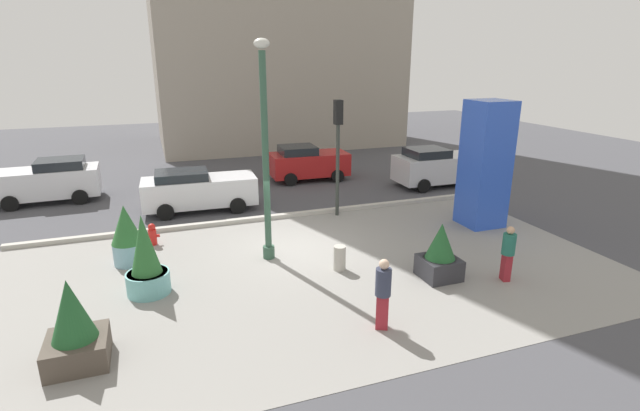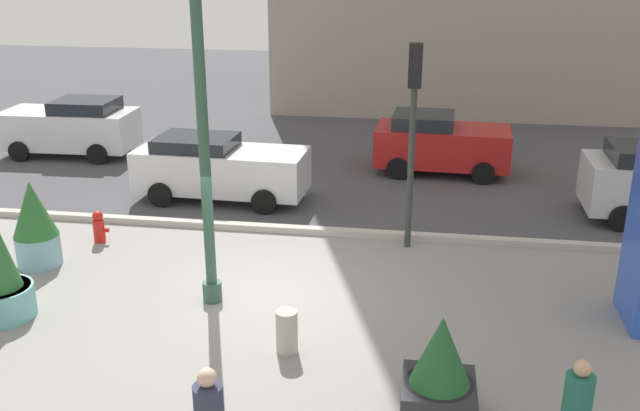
# 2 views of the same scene
# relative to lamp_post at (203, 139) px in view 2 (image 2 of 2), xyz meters

# --- Properties ---
(ground_plane) EXTENTS (60.00, 60.00, 0.00)m
(ground_plane) POSITION_rel_lamp_post_xyz_m (0.96, 4.48, -3.17)
(ground_plane) COLOR #47474C
(plaza_pavement) EXTENTS (18.00, 10.00, 0.02)m
(plaza_pavement) POSITION_rel_lamp_post_xyz_m (0.96, -1.52, -3.17)
(plaza_pavement) COLOR gray
(plaza_pavement) RESTS_ON ground_plane
(curb_strip) EXTENTS (18.00, 0.24, 0.16)m
(curb_strip) POSITION_rel_lamp_post_xyz_m (0.96, 3.60, -3.09)
(curb_strip) COLOR #B7B2A8
(curb_strip) RESTS_ON ground_plane
(lamp_post) EXTENTS (0.44, 0.44, 6.50)m
(lamp_post) POSITION_rel_lamp_post_xyz_m (0.00, 0.00, 0.00)
(lamp_post) COLOR #335642
(lamp_post) RESTS_ON ground_plane
(potted_plant_near_right) EXTENTS (0.92, 0.92, 1.86)m
(potted_plant_near_right) POSITION_rel_lamp_post_xyz_m (-4.07, 1.01, -2.24)
(potted_plant_near_right) COLOR #7AA8B7
(potted_plant_near_right) RESTS_ON ground_plane
(potted_plant_near_left) EXTENTS (1.03, 1.03, 1.64)m
(potted_plant_near_left) POSITION_rel_lamp_post_xyz_m (4.20, -2.98, -2.43)
(potted_plant_near_left) COLOR #2D2D33
(potted_plant_near_left) RESTS_ON ground_plane
(fire_hydrant) EXTENTS (0.36, 0.26, 0.75)m
(fire_hydrant) POSITION_rel_lamp_post_xyz_m (-3.37, 2.37, -2.80)
(fire_hydrant) COLOR red
(fire_hydrant) RESTS_ON ground_plane
(concrete_bollard) EXTENTS (0.36, 0.36, 0.75)m
(concrete_bollard) POSITION_rel_lamp_post_xyz_m (1.75, -1.55, -2.79)
(concrete_bollard) COLOR #B2ADA3
(concrete_bollard) RESTS_ON ground_plane
(traffic_light_corner) EXTENTS (0.28, 0.42, 4.49)m
(traffic_light_corner) POSITION_rel_lamp_post_xyz_m (3.56, 3.18, -0.15)
(traffic_light_corner) COLOR #333833
(traffic_light_corner) RESTS_ON ground_plane
(car_curb_east) EXTENTS (4.54, 2.10, 1.68)m
(car_curb_east) POSITION_rel_lamp_post_xyz_m (-1.51, 5.69, -2.30)
(car_curb_east) COLOR silver
(car_curb_east) RESTS_ON ground_plane
(car_passing_lane) EXTENTS (3.96, 2.22, 1.76)m
(car_passing_lane) POSITION_rel_lamp_post_xyz_m (4.27, 9.01, -2.28)
(car_passing_lane) COLOR red
(car_passing_lane) RESTS_ON ground_plane
(car_intersection) EXTENTS (4.20, 2.16, 1.82)m
(car_intersection) POSITION_rel_lamp_post_xyz_m (-7.42, 9.13, -2.25)
(car_intersection) COLOR silver
(car_intersection) RESTS_ON ground_plane
(pedestrian_on_sidewalk) EXTENTS (0.44, 0.44, 1.61)m
(pedestrian_on_sidewalk) POSITION_rel_lamp_post_xyz_m (5.86, -3.76, -2.28)
(pedestrian_on_sidewalk) COLOR maroon
(pedestrian_on_sidewalk) RESTS_ON ground_plane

